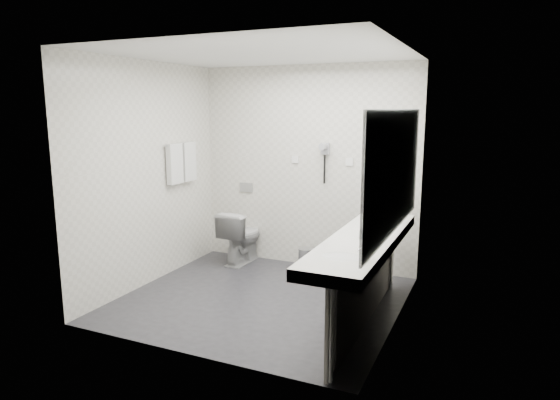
% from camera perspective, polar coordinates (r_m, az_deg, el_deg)
% --- Properties ---
extents(floor, '(2.80, 2.80, 0.00)m').
position_cam_1_polar(floor, '(5.28, -2.20, -11.43)').
color(floor, '#29282D').
rests_on(floor, ground).
extents(ceiling, '(2.80, 2.80, 0.00)m').
position_cam_1_polar(ceiling, '(4.92, -2.41, 16.68)').
color(ceiling, white).
rests_on(ceiling, wall_back).
extents(wall_back, '(2.80, 0.00, 2.80)m').
position_cam_1_polar(wall_back, '(6.13, 3.12, 3.76)').
color(wall_back, silver).
rests_on(wall_back, floor).
extents(wall_front, '(2.80, 0.00, 2.80)m').
position_cam_1_polar(wall_front, '(3.84, -10.94, -0.55)').
color(wall_front, silver).
rests_on(wall_front, floor).
extents(wall_left, '(0.00, 2.60, 2.60)m').
position_cam_1_polar(wall_left, '(5.70, -15.03, 2.90)').
color(wall_left, silver).
rests_on(wall_left, floor).
extents(wall_right, '(0.00, 2.60, 2.60)m').
position_cam_1_polar(wall_right, '(4.51, 13.86, 0.98)').
color(wall_right, silver).
rests_on(wall_right, floor).
extents(vanity_counter, '(0.55, 2.20, 0.10)m').
position_cam_1_polar(vanity_counter, '(4.47, 9.66, -4.86)').
color(vanity_counter, white).
rests_on(vanity_counter, floor).
extents(vanity_panel, '(0.03, 2.15, 0.75)m').
position_cam_1_polar(vanity_panel, '(4.59, 9.80, -10.00)').
color(vanity_panel, gray).
rests_on(vanity_panel, floor).
extents(vanity_post_near, '(0.06, 0.06, 0.75)m').
position_cam_1_polar(vanity_post_near, '(3.67, 6.06, -15.44)').
color(vanity_post_near, silver).
rests_on(vanity_post_near, floor).
extents(vanity_post_far, '(0.06, 0.06, 0.75)m').
position_cam_1_polar(vanity_post_far, '(5.55, 12.80, -6.46)').
color(vanity_post_far, silver).
rests_on(vanity_post_far, floor).
extents(mirror, '(0.02, 2.20, 1.05)m').
position_cam_1_polar(mirror, '(4.29, 13.30, 3.22)').
color(mirror, '#B2BCC6').
rests_on(mirror, wall_right).
extents(basin_near, '(0.40, 0.31, 0.05)m').
position_cam_1_polar(basin_near, '(3.86, 7.22, -6.75)').
color(basin_near, white).
rests_on(basin_near, vanity_counter).
extents(basin_far, '(0.40, 0.31, 0.05)m').
position_cam_1_polar(basin_far, '(5.07, 11.52, -2.65)').
color(basin_far, white).
rests_on(basin_far, vanity_counter).
extents(faucet_near, '(0.04, 0.04, 0.15)m').
position_cam_1_polar(faucet_near, '(3.78, 10.10, -5.76)').
color(faucet_near, silver).
rests_on(faucet_near, vanity_counter).
extents(faucet_far, '(0.04, 0.04, 0.15)m').
position_cam_1_polar(faucet_far, '(5.02, 13.73, -1.83)').
color(faucet_far, silver).
rests_on(faucet_far, vanity_counter).
extents(soap_bottle_a, '(0.06, 0.06, 0.10)m').
position_cam_1_polar(soap_bottle_a, '(4.42, 11.17, -3.71)').
color(soap_bottle_a, beige).
rests_on(soap_bottle_a, vanity_counter).
extents(soap_bottle_c, '(0.05, 0.05, 0.12)m').
position_cam_1_polar(soap_bottle_c, '(4.36, 9.43, -3.78)').
color(soap_bottle_c, beige).
rests_on(soap_bottle_c, vanity_counter).
extents(glass_left, '(0.08, 0.08, 0.12)m').
position_cam_1_polar(glass_left, '(4.67, 11.80, -2.85)').
color(glass_left, silver).
rests_on(glass_left, vanity_counter).
extents(toilet, '(0.41, 0.69, 0.69)m').
position_cam_1_polar(toilet, '(6.39, -4.52, -4.24)').
color(toilet, white).
rests_on(toilet, floor).
extents(flush_plate, '(0.18, 0.02, 0.12)m').
position_cam_1_polar(flush_plate, '(6.50, -3.96, 1.49)').
color(flush_plate, '#B2B5BA').
rests_on(flush_plate, wall_back).
extents(pedal_bin, '(0.23, 0.23, 0.27)m').
position_cam_1_polar(pedal_bin, '(6.10, 3.05, -7.00)').
color(pedal_bin, '#B2B5BA').
rests_on(pedal_bin, floor).
extents(bin_lid, '(0.19, 0.19, 0.02)m').
position_cam_1_polar(bin_lid, '(6.06, 3.06, -5.72)').
color(bin_lid, '#B2B5BA').
rests_on(bin_lid, pedal_bin).
extents(towel_rail, '(0.02, 0.62, 0.02)m').
position_cam_1_polar(towel_rail, '(6.08, -11.52, 6.35)').
color(towel_rail, silver).
rests_on(towel_rail, wall_left).
extents(towel_near, '(0.07, 0.24, 0.48)m').
position_cam_1_polar(towel_near, '(5.98, -12.14, 4.14)').
color(towel_near, silver).
rests_on(towel_near, towel_rail).
extents(towel_far, '(0.07, 0.24, 0.48)m').
position_cam_1_polar(towel_far, '(6.20, -10.62, 4.43)').
color(towel_far, silver).
rests_on(towel_far, towel_rail).
extents(dryer_cradle, '(0.10, 0.04, 0.14)m').
position_cam_1_polar(dryer_cradle, '(5.99, 5.29, 5.98)').
color(dryer_cradle, '#9B9BA1').
rests_on(dryer_cradle, wall_back).
extents(dryer_barrel, '(0.08, 0.14, 0.08)m').
position_cam_1_polar(dryer_barrel, '(5.92, 5.07, 6.22)').
color(dryer_barrel, '#9B9BA1').
rests_on(dryer_barrel, dryer_cradle).
extents(dryer_cord, '(0.02, 0.02, 0.35)m').
position_cam_1_polar(dryer_cord, '(6.00, 5.20, 3.59)').
color(dryer_cord, black).
rests_on(dryer_cord, dryer_cradle).
extents(switch_plate_a, '(0.09, 0.02, 0.09)m').
position_cam_1_polar(switch_plate_a, '(6.16, 1.78, 4.75)').
color(switch_plate_a, white).
rests_on(switch_plate_a, wall_back).
extents(switch_plate_b, '(0.09, 0.02, 0.09)m').
position_cam_1_polar(switch_plate_b, '(5.93, 8.07, 4.42)').
color(switch_plate_b, white).
rests_on(switch_plate_b, wall_back).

